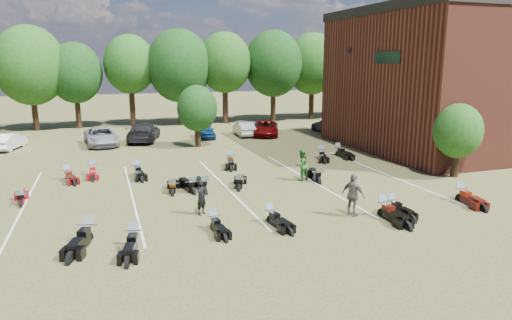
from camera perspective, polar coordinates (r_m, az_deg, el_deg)
name	(u,v)px	position (r m, az deg, el deg)	size (l,w,h in m)	color
ground	(300,198)	(23.20, 5.46, -4.73)	(160.00, 160.00, 0.00)	brown
car_1	(8,141)	(40.40, -28.55, 2.06)	(1.36, 3.91, 1.29)	silver
car_2	(101,137)	(39.34, -18.78, 2.79)	(2.40, 5.22, 1.45)	gray
car_3	(144,132)	(40.41, -13.87, 3.42)	(2.22, 5.47, 1.59)	black
car_4	(205,131)	(41.21, -6.39, 3.65)	(1.50, 3.74, 1.27)	navy
car_5	(244,129)	(42.12, -1.51, 3.91)	(1.36, 3.89, 1.28)	#B6B5B0
car_6	(266,128)	(42.27, 1.22, 4.00)	(2.28, 4.94, 1.37)	#570505
car_7	(329,125)	(44.48, 9.15, 4.29)	(1.98, 4.87, 1.41)	#38373C
person_black	(202,198)	(20.57, -6.82, -4.68)	(0.58, 0.38, 1.59)	black
person_green	(302,165)	(26.33, 5.72, -0.63)	(0.88, 0.69, 1.82)	#265F23
person_grey	(353,195)	(20.62, 12.05, -4.31)	(1.14, 0.47, 1.94)	#5D5650
motorcycle_0	(134,246)	(17.87, -14.96, -10.39)	(0.73, 2.31, 1.29)	black
motorcycle_1	(89,242)	(18.83, -20.20, -9.55)	(0.80, 2.50, 1.40)	black
motorcycle_2	(271,223)	(19.66, 1.86, -7.84)	(0.68, 2.12, 1.18)	black
motorcycle_3	(214,229)	(19.08, -5.30, -8.53)	(0.64, 2.01, 1.12)	black
motorcycle_4	(392,211)	(21.99, 16.63, -6.16)	(0.65, 2.04, 1.14)	black
motorcycle_5	(383,216)	(21.23, 15.56, -6.76)	(0.77, 2.42, 1.35)	black
motorcycle_6	(460,201)	(24.80, 24.16, -4.65)	(0.74, 2.33, 1.30)	#410C09
motorcycle_7	(21,206)	(24.49, -27.28, -5.16)	(0.69, 2.16, 1.21)	maroon
motorcycle_8	(173,195)	(23.97, -10.36, -4.31)	(0.72, 2.25, 1.25)	black
motorcycle_9	(205,193)	(24.02, -6.44, -4.15)	(0.79, 2.47, 1.38)	black
motorcycle_10	(193,194)	(24.02, -7.93, -4.19)	(0.77, 2.40, 1.34)	black
motorcycle_11	(239,190)	(24.42, -2.11, -3.81)	(0.74, 2.33, 1.30)	black
motorcycle_13	(319,183)	(26.06, 7.84, -2.88)	(0.77, 2.43, 1.35)	black
motorcycle_14	(68,180)	(28.76, -22.49, -2.28)	(0.69, 2.16, 1.21)	#45090A
motorcycle_15	(93,175)	(29.45, -19.68, -1.73)	(0.72, 2.25, 1.25)	maroon
motorcycle_16	(137,175)	(28.48, -14.63, -1.86)	(0.75, 2.35, 1.31)	black
motorcycle_17	(230,165)	(30.36, -3.27, -0.61)	(0.77, 2.43, 1.36)	black
motorcycle_19	(321,158)	(32.63, 8.10, 0.19)	(0.74, 2.34, 1.30)	black
motorcycle_20	(338,156)	(33.73, 10.24, 0.51)	(0.75, 2.36, 1.31)	black
brick_building	(503,79)	(42.75, 28.49, 8.93)	(25.40, 15.20, 10.70)	#5D251A
tree_line	(180,65)	(49.88, -9.50, 11.59)	(56.00, 6.00, 9.79)	black
young_tree_near_building	(458,131)	(29.21, 23.92, 3.33)	(2.80, 2.80, 4.16)	black
young_tree_midfield	(197,108)	(36.61, -7.38, 6.42)	(3.20, 3.20, 4.70)	black
parking_lines	(227,188)	(24.95, -3.69, -3.46)	(20.10, 14.00, 0.01)	silver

